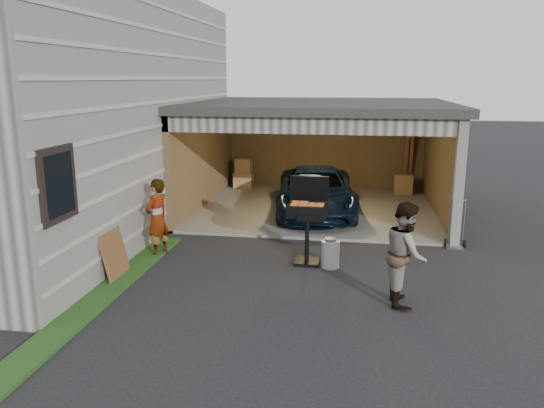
{
  "coord_description": "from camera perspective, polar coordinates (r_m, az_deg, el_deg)",
  "views": [
    {
      "loc": [
        1.81,
        -7.73,
        3.5
      ],
      "look_at": [
        0.21,
        2.02,
        1.15
      ],
      "focal_mm": 35.0,
      "sensor_mm": 36.0,
      "label": 1
    }
  ],
  "objects": [
    {
      "name": "ground",
      "position": [
        8.67,
        -3.61,
        -10.45
      ],
      "size": [
        80.0,
        80.0,
        0.0
      ],
      "primitive_type": "plane",
      "color": "black",
      "rests_on": "ground"
    },
    {
      "name": "house",
      "position": [
        14.11,
        -24.67,
        9.13
      ],
      "size": [
        7.0,
        11.0,
        5.5
      ],
      "primitive_type": "cube",
      "color": "#474744",
      "rests_on": "ground"
    },
    {
      "name": "groundcover_strip",
      "position": [
        8.58,
        -20.29,
        -11.33
      ],
      "size": [
        0.5,
        8.0,
        0.06
      ],
      "primitive_type": "cube",
      "color": "#193814",
      "rests_on": "ground"
    },
    {
      "name": "garage",
      "position": [
        14.65,
        5.17,
        6.93
      ],
      "size": [
        6.8,
        6.3,
        2.9
      ],
      "color": "#605E59",
      "rests_on": "ground"
    },
    {
      "name": "minivan",
      "position": [
        13.78,
        4.74,
        1.12
      ],
      "size": [
        2.36,
        4.39,
        1.17
      ],
      "primitive_type": "imported",
      "rotation": [
        0.0,
        0.0,
        0.1
      ],
      "color": "black",
      "rests_on": "ground"
    },
    {
      "name": "woman",
      "position": [
        10.81,
        -12.24,
        -1.46
      ],
      "size": [
        0.54,
        0.67,
        1.58
      ],
      "primitive_type": "imported",
      "rotation": [
        0.0,
        0.0,
        -1.9
      ],
      "color": "#9DAFC6",
      "rests_on": "ground"
    },
    {
      "name": "man",
      "position": [
        8.59,
        14.16,
        -5.19
      ],
      "size": [
        0.67,
        0.83,
        1.64
      ],
      "primitive_type": "imported",
      "rotation": [
        0.0,
        0.0,
        1.63
      ],
      "color": "#4A241D",
      "rests_on": "ground"
    },
    {
      "name": "bbq_grill",
      "position": [
        10.12,
        3.85,
        -0.97
      ],
      "size": [
        0.75,
        0.66,
        1.67
      ],
      "color": "black",
      "rests_on": "ground"
    },
    {
      "name": "propane_tank",
      "position": [
        10.12,
        6.29,
        -5.4
      ],
      "size": [
        0.44,
        0.44,
        0.51
      ],
      "primitive_type": "cylinder",
      "rotation": [
        0.0,
        0.0,
        0.33
      ],
      "color": "#ADADA9",
      "rests_on": "ground"
    },
    {
      "name": "plywood_panel",
      "position": [
        9.87,
        -16.56,
        -5.3
      ],
      "size": [
        0.22,
        0.78,
        0.86
      ],
      "primitive_type": "cube",
      "rotation": [
        0.0,
        -0.21,
        0.0
      ],
      "color": "#54391C",
      "rests_on": "ground"
    },
    {
      "name": "hand_truck",
      "position": [
        11.86,
        19.12,
        -3.53
      ],
      "size": [
        0.44,
        0.34,
        1.05
      ],
      "rotation": [
        0.0,
        0.0,
        -0.09
      ],
      "color": "slate",
      "rests_on": "ground"
    }
  ]
}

